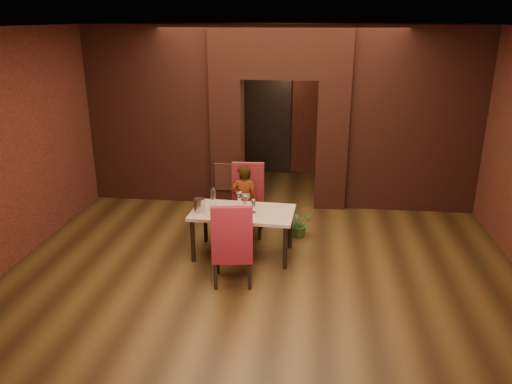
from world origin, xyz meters
The scene contains 24 objects.
floor centered at (0.00, 0.00, 0.00)m, with size 8.00×8.00×0.00m, color #412910.
ceiling centered at (0.00, 0.00, 3.20)m, with size 7.00×8.00×0.04m, color silver.
wall_back centered at (0.00, 4.00, 1.60)m, with size 7.00×0.04×3.20m, color maroon.
wall_front centered at (0.00, -4.00, 1.60)m, with size 7.00×0.04×3.20m, color maroon.
wall_left centered at (-3.50, 0.00, 1.60)m, with size 0.04×8.00×3.20m, color maroon.
pillar_left centered at (-0.95, 2.00, 1.15)m, with size 0.55×0.55×2.30m, color maroon.
pillar_right centered at (0.95, 2.00, 1.15)m, with size 0.55×0.55×2.30m, color maroon.
lintel centered at (0.00, 2.00, 2.75)m, with size 2.45×0.55×0.90m, color maroon.
wing_wall_left centered at (-2.36, 2.00, 1.60)m, with size 2.27×0.35×3.20m, color maroon.
wing_wall_right centered at (2.36, 2.00, 1.60)m, with size 2.27×0.35×3.20m, color maroon.
vent_panel centered at (-0.95, 1.71, 0.55)m, with size 0.40×0.03×0.50m, color #A84A30.
rear_door centered at (-0.40, 3.94, 1.05)m, with size 0.90×0.08×2.10m, color black.
rear_door_frame centered at (-0.40, 3.90, 1.05)m, with size 1.02×0.04×2.22m, color black.
dining_table centered at (-0.34, -0.28, 0.34)m, with size 1.46×0.82×0.68m, color #A27C5B.
chair_far centered at (-0.38, 0.46, 0.57)m, with size 0.51×0.51×1.13m, color maroon.
chair_near centered at (-0.36, -1.07, 0.57)m, with size 0.52×0.52×1.14m, color maroon.
person_seated centered at (-0.42, 0.39, 0.59)m, with size 0.43×0.28×1.17m, color beige.
wine_glass_a centered at (-0.41, -0.13, 0.80)m, with size 0.09×0.09×0.23m, color silver, non-canonical shape.
wine_glass_b centered at (-0.31, -0.26, 0.80)m, with size 0.09×0.09×0.23m, color white, non-canonical shape.
wine_glass_c centered at (-0.18, -0.31, 0.78)m, with size 0.08×0.08×0.19m, color silver, non-canonical shape.
tasting_sheet centered at (-0.50, -0.49, 0.69)m, with size 0.27×0.20×0.00m, color white.
wine_bucket centered at (-0.95, -0.37, 0.78)m, with size 0.16×0.16×0.20m, color #A9A9B0.
water_bottle centered at (-0.78, -0.22, 0.84)m, with size 0.07×0.07×0.31m, color white.
potted_plant centered at (0.45, 0.48, 0.22)m, with size 0.39×0.34×0.43m, color #345C26.
Camera 1 is at (0.65, -6.85, 3.31)m, focal length 35.00 mm.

